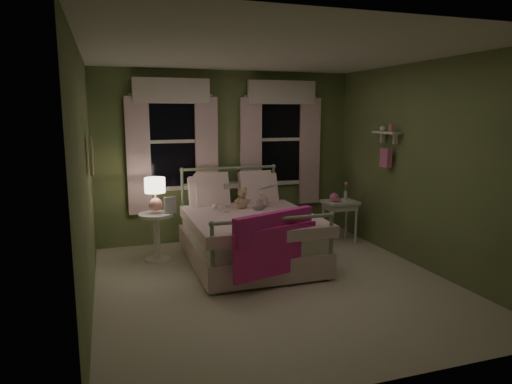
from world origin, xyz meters
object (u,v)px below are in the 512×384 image
object	(u,v)px
nightstand_left	(157,230)
table_lamp	(155,191)
bed	(248,233)
nightstand_right	(340,207)
child_right	(258,185)
teddy_bear	(242,200)
child_left	(219,188)

from	to	relation	value
nightstand_left	table_lamp	distance (m)	0.54
bed	nightstand_right	xyz separation A→B (m)	(1.60, 0.42, 0.17)
child_right	nightstand_right	distance (m)	1.38
bed	child_right	xyz separation A→B (m)	(0.28, 0.42, 0.58)
bed	table_lamp	size ratio (longest dim) A/B	4.53
teddy_bear	table_lamp	size ratio (longest dim) A/B	0.69
bed	table_lamp	distance (m)	1.35
teddy_bear	nightstand_right	xyz separation A→B (m)	(1.60, 0.16, -0.24)
table_lamp	nightstand_right	size ratio (longest dim) A/B	0.70
bed	nightstand_right	size ratio (longest dim) A/B	3.18
nightstand_left	table_lamp	size ratio (longest dim) A/B	1.45
bed	nightstand_right	distance (m)	1.66
table_lamp	child_right	bearing A→B (deg)	0.63
bed	table_lamp	bearing A→B (deg)	160.60
nightstand_left	table_lamp	bearing A→B (deg)	-90.00
nightstand_right	child_right	bearing A→B (deg)	179.93
child_left	table_lamp	distance (m)	0.87
child_left	table_lamp	bearing A→B (deg)	1.95
child_left	child_right	xyz separation A→B (m)	(0.56, 0.00, 0.01)
table_lamp	nightstand_right	world-z (taller)	table_lamp
child_right	nightstand_right	world-z (taller)	child_right
bed	nightstand_left	bearing A→B (deg)	160.60
child_right	nightstand_left	xyz separation A→B (m)	(-1.43, -0.02, -0.54)
nightstand_left	child_right	bearing A→B (deg)	0.63
bed	child_left	bearing A→B (deg)	123.60
child_left	nightstand_right	xyz separation A→B (m)	(1.88, -0.00, -0.40)
child_left	child_right	distance (m)	0.56
nightstand_left	teddy_bear	bearing A→B (deg)	-7.06
bed	nightstand_left	world-z (taller)	bed
child_right	teddy_bear	world-z (taller)	child_right
bed	teddy_bear	bearing A→B (deg)	90.00
bed	table_lamp	world-z (taller)	bed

